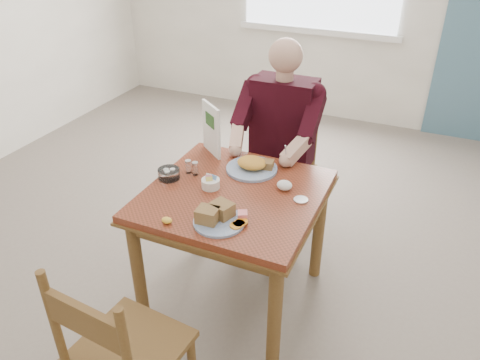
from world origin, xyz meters
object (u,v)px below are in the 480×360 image
at_px(chair_far, 282,169).
at_px(near_plate, 218,216).
at_px(table, 234,209).
at_px(chair_near, 122,354).
at_px(diner, 279,130).
at_px(far_plate, 253,165).

height_order(chair_far, near_plate, chair_far).
distance_m(table, chair_near, 0.95).
xyz_separation_m(diner, far_plate, (0.00, -0.45, -0.03)).
height_order(table, chair_far, chair_far).
distance_m(table, chair_far, 0.81).
height_order(chair_near, far_plate, chair_near).
bearing_deg(chair_near, far_plate, 86.08).
bearing_deg(chair_near, table, 85.19).
xyz_separation_m(table, chair_near, (-0.08, -0.94, -0.16)).
distance_m(chair_far, diner, 0.34).
bearing_deg(far_plate, chair_far, 90.31).
relative_size(chair_near, near_plate, 3.45).
bearing_deg(chair_near, near_plate, 79.33).
xyz_separation_m(chair_far, far_plate, (0.00, -0.54, 0.30)).
bearing_deg(near_plate, far_plate, 94.50).
bearing_deg(chair_far, diner, -89.99).
relative_size(table, chair_far, 0.97).
bearing_deg(near_plate, chair_near, -100.67).
bearing_deg(far_plate, chair_near, -93.92).
relative_size(chair_near, far_plate, 2.85).
bearing_deg(far_plate, near_plate, -85.50).
height_order(table, near_plate, near_plate).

